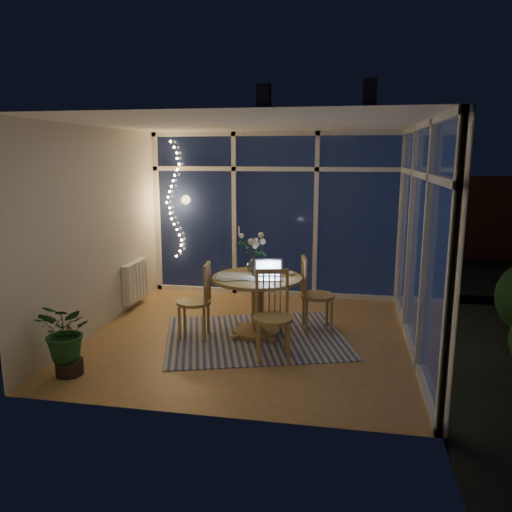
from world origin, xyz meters
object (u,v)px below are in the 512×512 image
chair_right (318,294)px  chair_front (273,316)px  potted_plant (67,340)px  chair_left (194,300)px  flower_vase (254,264)px  dining_table (257,306)px  laptop (269,269)px

chair_right → chair_front: chair_front is taller
potted_plant → chair_left: bearing=52.9°
flower_vase → chair_right: bearing=2.8°
dining_table → flower_vase: bearing=109.7°
chair_right → flower_vase: chair_right is taller
chair_right → chair_front: bearing=145.2°
laptop → flower_vase: laptop is taller
chair_front → flower_vase: chair_front is taller
flower_vase → laptop: bearing=-55.2°
chair_front → flower_vase: (-0.40, 0.98, 0.36)m
potted_plant → chair_front: bearing=20.7°
chair_front → laptop: 0.74m
laptop → chair_front: bearing=-86.5°
flower_vase → potted_plant: 2.43m
chair_front → potted_plant: 2.17m
flower_vase → potted_plant: bearing=-132.9°
laptop → flower_vase: bearing=114.8°
chair_left → chair_front: bearing=58.2°
chair_right → potted_plant: bearing=113.8°
dining_table → chair_left: chair_left is taller
chair_left → chair_right: size_ratio=0.97×
chair_right → chair_front: 1.11m
chair_right → laptop: (-0.57, -0.41, 0.39)m
chair_right → flower_vase: bearing=80.5°
dining_table → laptop: size_ratio=3.29×
chair_right → laptop: laptop is taller
chair_left → chair_right: (1.49, 0.52, 0.01)m
dining_table → potted_plant: (-1.71, -1.49, -0.00)m
laptop → dining_table: bearing=135.4°
chair_left → laptop: (0.92, 0.12, 0.40)m
flower_vase → potted_plant: (-1.62, -1.75, -0.49)m
flower_vase → potted_plant: size_ratio=0.28×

